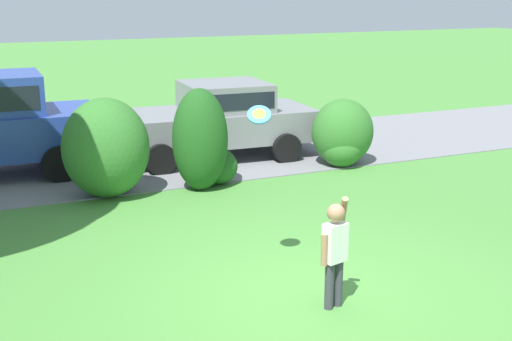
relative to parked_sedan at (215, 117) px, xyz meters
name	(u,v)px	position (x,y,z in m)	size (l,w,h in m)	color
ground_plane	(305,292)	(-1.40, -6.60, -0.85)	(80.00, 80.00, 0.00)	#478438
driveway_strip	(148,161)	(-1.40, 0.25, -0.84)	(28.00, 4.40, 0.02)	slate
shrub_centre_left	(106,151)	(-2.66, -1.84, -0.06)	(1.47, 1.38, 1.70)	#33702B
shrub_centre	(203,145)	(-1.01, -2.08, -0.05)	(1.25, 1.02, 1.80)	#1E511C
shrub_centre_right	(342,136)	(2.08, -1.64, -0.25)	(1.27, 1.12, 1.33)	#33702B
parked_sedan	(215,117)	(0.00, 0.00, 0.00)	(4.49, 2.27, 1.56)	gray
child_thrower	(335,247)	(-1.29, -7.08, -0.13)	(0.42, 0.33, 1.29)	#383842
frisbee	(259,115)	(-1.68, -5.92, 1.18)	(0.32, 0.25, 0.26)	#337FDB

